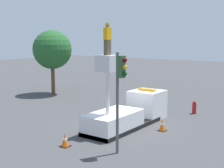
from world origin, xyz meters
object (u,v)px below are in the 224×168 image
traffic_cone_rear (65,140)px  worker (107,39)px  bucket_truck (129,112)px  traffic_cone_curbside (162,125)px  tree_left_bg (52,50)px  fire_hydrant (194,107)px  traffic_light_pole (120,83)px

traffic_cone_rear → worker: bearing=-9.2°
bucket_truck → traffic_cone_curbside: (0.23, -2.23, -0.49)m
bucket_truck → worker: size_ratio=3.94×
worker → traffic_cone_curbside: bearing=-42.7°
bucket_truck → worker: 5.04m
traffic_cone_rear → traffic_cone_curbside: bearing=-26.8°
traffic_cone_curbside → tree_left_bg: 15.65m
worker → fire_hydrant: 9.30m
traffic_cone_curbside → tree_left_bg: tree_left_bg is taller
bucket_truck → fire_hydrant: size_ratio=7.33×
traffic_light_pole → traffic_cone_rear: 4.22m
fire_hydrant → traffic_cone_rear: fire_hydrant is taller
traffic_light_pole → tree_left_bg: bearing=57.0°
traffic_light_pole → worker: bearing=47.4°
traffic_cone_curbside → bucket_truck: bearing=95.8°
worker → traffic_cone_rear: size_ratio=2.50×
traffic_light_pole → traffic_cone_rear: size_ratio=6.84×
traffic_cone_curbside → tree_left_bg: size_ratio=0.12×
fire_hydrant → tree_left_bg: size_ratio=0.15×
traffic_light_pole → tree_left_bg: 17.24m
bucket_truck → traffic_light_pole: bearing=-151.7°
worker → traffic_light_pole: 3.73m
bucket_truck → traffic_light_pole: traffic_light_pole is taller
tree_left_bg → traffic_light_pole: bearing=-123.0°
bucket_truck → traffic_cone_rear: 5.17m
worker → traffic_light_pole: size_ratio=0.37×
traffic_cone_curbside → tree_left_bg: (4.83, 14.34, 3.99)m
fire_hydrant → traffic_cone_rear: (-10.53, 2.62, -0.12)m
bucket_truck → fire_hydrant: 5.84m
traffic_cone_rear → tree_left_bg: (10.17, 11.64, 4.01)m
traffic_light_pole → traffic_cone_curbside: size_ratio=6.58×
worker → traffic_light_pole: bearing=-132.6°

